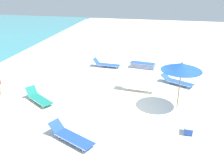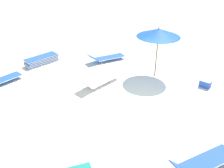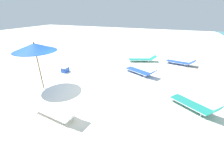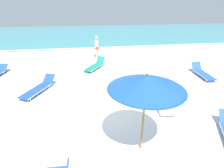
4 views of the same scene
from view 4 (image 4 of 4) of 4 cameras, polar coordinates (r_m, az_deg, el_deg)
ground_plane at (r=7.39m, az=-2.17°, el=-9.16°), size 60.00×60.00×0.16m
ocean_water at (r=26.87m, az=-7.43°, el=16.07°), size 60.00×19.16×0.07m
beach_umbrella at (r=4.52m, az=11.20°, el=0.48°), size 2.03×2.03×2.48m
sun_lounger_under_umbrella at (r=11.92m, az=-5.54°, el=6.02°), size 1.61×1.97×0.63m
sun_lounger_near_water_right at (r=9.47m, az=-22.81°, el=-1.11°), size 1.51×2.26×0.56m
sun_lounger_mid_beach_solo at (r=7.97m, az=15.72°, el=-4.90°), size 0.86×2.19×0.61m
sun_lounger_mid_beach_pair_b at (r=11.96m, az=27.45°, el=3.31°), size 0.76×2.08×0.62m
beachgoer_wading_adult at (r=14.19m, az=-5.02°, el=12.37°), size 0.33×0.36×1.76m
cooler_box at (r=5.27m, az=-17.12°, el=-23.78°), size 0.52×0.38×0.37m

